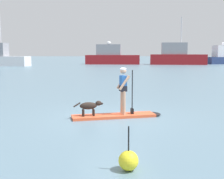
% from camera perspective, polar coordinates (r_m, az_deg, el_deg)
% --- Properties ---
extents(ground_plane, '(400.00, 400.00, 0.00)m').
position_cam_1_polar(ground_plane, '(10.79, 0.34, -5.40)').
color(ground_plane, slate).
extents(paddleboard, '(3.40, 1.21, 0.10)m').
position_cam_1_polar(paddleboard, '(10.84, 1.51, -5.09)').
color(paddleboard, '#E55933').
rests_on(paddleboard, ground_plane).
extents(person_paddler, '(0.64, 0.53, 1.71)m').
position_cam_1_polar(person_paddler, '(10.70, 2.25, 0.44)').
color(person_paddler, tan).
rests_on(person_paddler, paddleboard).
extents(dog, '(1.08, 0.32, 0.53)m').
position_cam_1_polar(dog, '(10.54, -4.34, -3.22)').
color(dog, '#2D231E').
rests_on(dog, paddleboard).
extents(moored_boat_center, '(11.43, 4.62, 4.73)m').
position_cam_1_polar(moored_boat_center, '(61.21, -0.07, 6.37)').
color(moored_boat_center, maroon).
rests_on(moored_boat_center, ground_plane).
extents(moored_boat_outer, '(11.46, 5.11, 9.49)m').
position_cam_1_polar(moored_boat_outer, '(60.98, 12.48, 6.30)').
color(moored_boat_outer, maroon).
rests_on(moored_boat_outer, ground_plane).
extents(moored_boat_port, '(8.81, 4.52, 4.57)m').
position_cam_1_polar(moored_boat_port, '(67.46, 20.96, 5.91)').
color(moored_boat_port, navy).
rests_on(moored_boat_port, ground_plane).
extents(marker_buoy, '(0.40, 0.40, 0.90)m').
position_cam_1_polar(marker_buoy, '(6.04, 3.21, -13.60)').
color(marker_buoy, yellow).
rests_on(marker_buoy, ground_plane).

